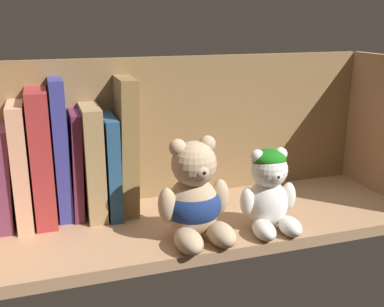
{
  "coord_description": "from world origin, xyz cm",
  "views": [
    {
      "loc": [
        -26.39,
        -71.93,
        36.65
      ],
      "look_at": [
        -2.86,
        0.0,
        14.22
      ],
      "focal_mm": 43.57,
      "sensor_mm": 36.0,
      "label": 1
    }
  ],
  "objects_px": {
    "book_4": "(76,163)",
    "book_2": "(41,155)",
    "book_6": "(109,163)",
    "book_5": "(92,159)",
    "book_1": "(21,163)",
    "teddy_bear_smaller": "(269,192)",
    "teddy_bear_larger": "(194,200)",
    "book_0": "(2,175)",
    "book_3": "(61,149)",
    "book_7": "(125,144)"
  },
  "relations": [
    {
      "from": "book_4",
      "to": "book_2",
      "type": "bearing_deg",
      "value": 180.0
    },
    {
      "from": "book_2",
      "to": "book_6",
      "type": "relative_size",
      "value": 1.28
    },
    {
      "from": "book_5",
      "to": "book_6",
      "type": "distance_m",
      "value": 0.03
    },
    {
      "from": "book_1",
      "to": "book_6",
      "type": "height_order",
      "value": "book_1"
    },
    {
      "from": "book_2",
      "to": "teddy_bear_smaller",
      "type": "height_order",
      "value": "book_2"
    },
    {
      "from": "book_1",
      "to": "book_2",
      "type": "relative_size",
      "value": 0.91
    },
    {
      "from": "book_5",
      "to": "book_6",
      "type": "bearing_deg",
      "value": 0.0
    },
    {
      "from": "book_4",
      "to": "teddy_bear_larger",
      "type": "height_order",
      "value": "book_4"
    },
    {
      "from": "book_0",
      "to": "book_3",
      "type": "xyz_separation_m",
      "value": [
        0.1,
        0.0,
        0.04
      ]
    },
    {
      "from": "book_0",
      "to": "book_5",
      "type": "relative_size",
      "value": 0.87
    },
    {
      "from": "book_1",
      "to": "book_5",
      "type": "xyz_separation_m",
      "value": [
        0.12,
        0.0,
        -0.01
      ]
    },
    {
      "from": "book_2",
      "to": "book_4",
      "type": "xyz_separation_m",
      "value": [
        0.06,
        0.0,
        -0.02
      ]
    },
    {
      "from": "book_0",
      "to": "book_7",
      "type": "distance_m",
      "value": 0.22
    },
    {
      "from": "book_2",
      "to": "book_6",
      "type": "bearing_deg",
      "value": 0.0
    },
    {
      "from": "book_0",
      "to": "book_5",
      "type": "xyz_separation_m",
      "value": [
        0.15,
        0.0,
        0.01
      ]
    },
    {
      "from": "teddy_bear_smaller",
      "to": "teddy_bear_larger",
      "type": "bearing_deg",
      "value": 176.88
    },
    {
      "from": "book_7",
      "to": "book_1",
      "type": "bearing_deg",
      "value": 180.0
    },
    {
      "from": "book_2",
      "to": "book_7",
      "type": "relative_size",
      "value": 0.95
    },
    {
      "from": "book_1",
      "to": "book_5",
      "type": "distance_m",
      "value": 0.12
    },
    {
      "from": "book_2",
      "to": "book_7",
      "type": "height_order",
      "value": "book_7"
    },
    {
      "from": "book_1",
      "to": "book_6",
      "type": "relative_size",
      "value": 1.17
    },
    {
      "from": "book_4",
      "to": "book_7",
      "type": "xyz_separation_m",
      "value": [
        0.09,
        0.0,
        0.03
      ]
    },
    {
      "from": "book_1",
      "to": "book_5",
      "type": "bearing_deg",
      "value": 0.0
    },
    {
      "from": "book_6",
      "to": "teddy_bear_smaller",
      "type": "bearing_deg",
      "value": -34.66
    },
    {
      "from": "book_1",
      "to": "teddy_bear_smaller",
      "type": "relative_size",
      "value": 1.52
    },
    {
      "from": "book_0",
      "to": "book_7",
      "type": "bearing_deg",
      "value": 0.0
    },
    {
      "from": "book_1",
      "to": "book_4",
      "type": "relative_size",
      "value": 1.11
    },
    {
      "from": "book_7",
      "to": "book_6",
      "type": "bearing_deg",
      "value": 180.0
    },
    {
      "from": "book_4",
      "to": "book_5",
      "type": "distance_m",
      "value": 0.03
    },
    {
      "from": "book_1",
      "to": "book_5",
      "type": "height_order",
      "value": "book_1"
    },
    {
      "from": "book_5",
      "to": "teddy_bear_smaller",
      "type": "xyz_separation_m",
      "value": [
        0.27,
        -0.17,
        -0.03
      ]
    },
    {
      "from": "book_7",
      "to": "teddy_bear_smaller",
      "type": "bearing_deg",
      "value": -38.32
    },
    {
      "from": "book_2",
      "to": "book_4",
      "type": "height_order",
      "value": "book_2"
    },
    {
      "from": "book_4",
      "to": "book_1",
      "type": "bearing_deg",
      "value": 180.0
    },
    {
      "from": "book_0",
      "to": "teddy_bear_smaller",
      "type": "height_order",
      "value": "book_0"
    },
    {
      "from": "teddy_bear_larger",
      "to": "teddy_bear_smaller",
      "type": "relative_size",
      "value": 1.2
    },
    {
      "from": "book_5",
      "to": "book_6",
      "type": "relative_size",
      "value": 1.11
    },
    {
      "from": "book_1",
      "to": "book_7",
      "type": "distance_m",
      "value": 0.18
    },
    {
      "from": "book_1",
      "to": "book_4",
      "type": "bearing_deg",
      "value": 0.0
    },
    {
      "from": "teddy_bear_larger",
      "to": "teddy_bear_smaller",
      "type": "distance_m",
      "value": 0.13
    },
    {
      "from": "book_5",
      "to": "book_7",
      "type": "relative_size",
      "value": 0.81
    },
    {
      "from": "book_1",
      "to": "book_6",
      "type": "distance_m",
      "value": 0.15
    },
    {
      "from": "book_3",
      "to": "book_7",
      "type": "relative_size",
      "value": 1.01
    },
    {
      "from": "book_2",
      "to": "book_7",
      "type": "distance_m",
      "value": 0.15
    },
    {
      "from": "teddy_bear_larger",
      "to": "book_2",
      "type": "bearing_deg",
      "value": 145.0
    },
    {
      "from": "book_2",
      "to": "book_6",
      "type": "distance_m",
      "value": 0.12
    },
    {
      "from": "book_2",
      "to": "book_1",
      "type": "bearing_deg",
      "value": 180.0
    },
    {
      "from": "teddy_bear_smaller",
      "to": "book_5",
      "type": "bearing_deg",
      "value": 148.51
    },
    {
      "from": "book_5",
      "to": "teddy_bear_smaller",
      "type": "height_order",
      "value": "book_5"
    },
    {
      "from": "book_5",
      "to": "teddy_bear_larger",
      "type": "distance_m",
      "value": 0.21
    }
  ]
}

